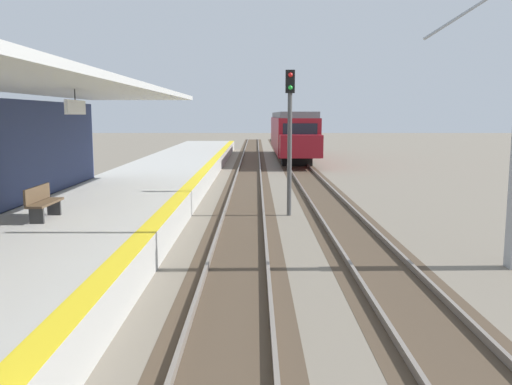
# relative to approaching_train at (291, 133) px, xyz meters

# --- Properties ---
(station_platform) EXTENTS (5.00, 80.00, 0.91)m
(station_platform) POSITION_rel_approaching_train_xyz_m (-7.80, -27.04, -1.73)
(station_platform) COLOR #B7B5AD
(station_platform) RESTS_ON ground
(track_pair_nearest_platform) EXTENTS (2.34, 120.00, 0.16)m
(track_pair_nearest_platform) POSITION_rel_approaching_train_xyz_m (-3.40, -23.04, -2.13)
(track_pair_nearest_platform) COLOR #4C3D2D
(track_pair_nearest_platform) RESTS_ON ground
(track_pair_middle) EXTENTS (2.34, 120.00, 0.16)m
(track_pair_middle) POSITION_rel_approaching_train_xyz_m (-0.00, -23.04, -2.13)
(track_pair_middle) COLOR #4C3D2D
(track_pair_middle) RESTS_ON ground
(approaching_train) EXTENTS (2.93, 19.60, 4.76)m
(approaching_train) POSITION_rel_approaching_train_xyz_m (0.00, 0.00, 0.00)
(approaching_train) COLOR maroon
(approaching_train) RESTS_ON ground
(rail_signal_post) EXTENTS (0.32, 0.34, 5.20)m
(rail_signal_post) POSITION_rel_approaching_train_xyz_m (-1.76, -25.79, 1.02)
(rail_signal_post) COLOR #4C4C4C
(rail_signal_post) RESTS_ON ground
(catenary_pylon_far_side) EXTENTS (5.00, 0.40, 7.50)m
(catenary_pylon_far_side) POSITION_rel_approaching_train_xyz_m (2.95, -32.68, 1.43)
(catenary_pylon_far_side) COLOR #9EA3A8
(catenary_pylon_far_side) RESTS_ON ground
(platform_bench) EXTENTS (0.45, 1.60, 0.88)m
(platform_bench) POSITION_rel_approaching_train_xyz_m (-8.59, -31.20, -0.80)
(platform_bench) COLOR brown
(platform_bench) RESTS_ON station_platform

